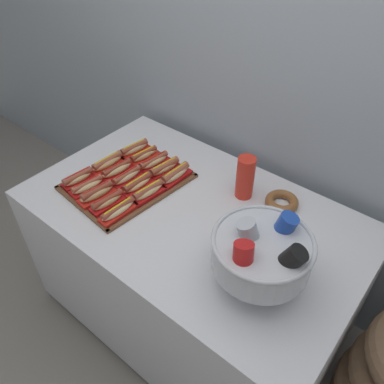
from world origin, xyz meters
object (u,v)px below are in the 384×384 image
at_px(hot_dog_12, 154,162).
at_px(cup_stack, 245,177).
at_px(serving_tray, 128,182).
at_px(buffet_table, 192,266).
at_px(hot_dog_2, 97,193).
at_px(hot_dog_13, 164,168).
at_px(hot_dog_0, 78,178).
at_px(donut, 282,202).
at_px(hot_dog_5, 107,163).
at_px(hot_dog_3, 107,202).
at_px(hot_dog_9, 148,192).
at_px(hot_dog_11, 144,156).
at_px(hot_dog_7, 127,177).
at_px(hot_dog_10, 134,149).
at_px(hot_dog_4, 118,211).
at_px(hot_dog_8, 137,184).
at_px(hot_dog_6, 117,170).
at_px(hot_dog_14, 175,175).
at_px(punch_bowl, 262,252).
at_px(hot_dog_1, 87,186).

relative_size(hot_dog_12, cup_stack, 0.89).
bearing_deg(serving_tray, buffet_table, 7.28).
distance_m(hot_dog_2, hot_dog_13, 0.34).
bearing_deg(cup_stack, hot_dog_0, -146.27).
distance_m(buffet_table, donut, 0.56).
height_order(hot_dog_5, donut, hot_dog_5).
distance_m(hot_dog_3, hot_dog_9, 0.18).
bearing_deg(hot_dog_0, hot_dog_11, 71.98).
relative_size(hot_dog_2, hot_dog_7, 1.10).
bearing_deg(hot_dog_0, hot_dog_2, -5.22).
bearing_deg(hot_dog_2, hot_dog_10, 109.23).
height_order(hot_dog_4, hot_dog_8, hot_dog_8).
relative_size(hot_dog_5, hot_dog_7, 1.11).
xyz_separation_m(hot_dog_6, hot_dog_9, (0.22, -0.02, 0.00)).
relative_size(hot_dog_2, hot_dog_12, 1.03).
bearing_deg(buffet_table, hot_dog_7, -172.72).
bearing_deg(hot_dog_7, hot_dog_10, 127.06).
bearing_deg(hot_dog_0, hot_dog_7, 42.51).
xyz_separation_m(hot_dog_2, cup_stack, (0.48, 0.43, 0.06)).
distance_m(hot_dog_11, hot_dog_13, 0.15).
height_order(hot_dog_5, hot_dog_14, hot_dog_14).
distance_m(hot_dog_0, hot_dog_2, 0.15).
bearing_deg(hot_dog_2, buffet_table, 29.84).
bearing_deg(hot_dog_9, donut, 34.70).
bearing_deg(hot_dog_13, cup_stack, 16.60).
xyz_separation_m(serving_tray, hot_dog_3, (0.06, -0.17, 0.03)).
height_order(hot_dog_5, hot_dog_7, hot_dog_5).
distance_m(hot_dog_2, punch_bowl, 0.79).
relative_size(hot_dog_11, hot_dog_13, 0.94).
bearing_deg(serving_tray, hot_dog_10, 127.06).
height_order(hot_dog_8, cup_stack, cup_stack).
bearing_deg(punch_bowl, hot_dog_6, 173.25).
bearing_deg(hot_dog_0, hot_dog_3, -5.22).
xyz_separation_m(serving_tray, hot_dog_7, (0.00, 0.00, 0.03)).
height_order(hot_dog_4, hot_dog_12, hot_dog_12).
bearing_deg(hot_dog_11, serving_tray, -70.77).
bearing_deg(serving_tray, hot_dog_0, -137.49).
bearing_deg(hot_dog_8, hot_dog_2, -119.66).
distance_m(hot_dog_2, hot_dog_11, 0.34).
bearing_deg(donut, hot_dog_11, -167.91).
bearing_deg(donut, punch_bowl, -72.05).
height_order(hot_dog_14, cup_stack, cup_stack).
bearing_deg(hot_dog_6, hot_dog_8, -5.22).
xyz_separation_m(hot_dog_11, cup_stack, (0.52, 0.10, 0.07)).
xyz_separation_m(serving_tray, hot_dog_2, (-0.02, -0.16, 0.03)).
bearing_deg(hot_dog_5, cup_stack, 22.61).
bearing_deg(hot_dog_1, punch_bowl, 4.38).
bearing_deg(hot_dog_3, hot_dog_13, 84.78).
bearing_deg(hot_dog_1, hot_dog_12, 71.98).
relative_size(hot_dog_13, donut, 1.23).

